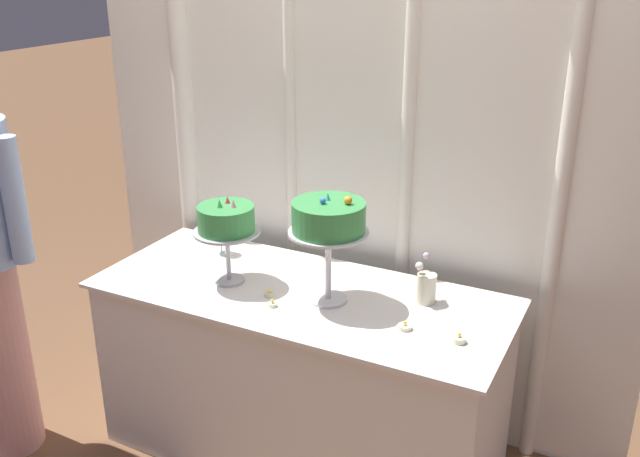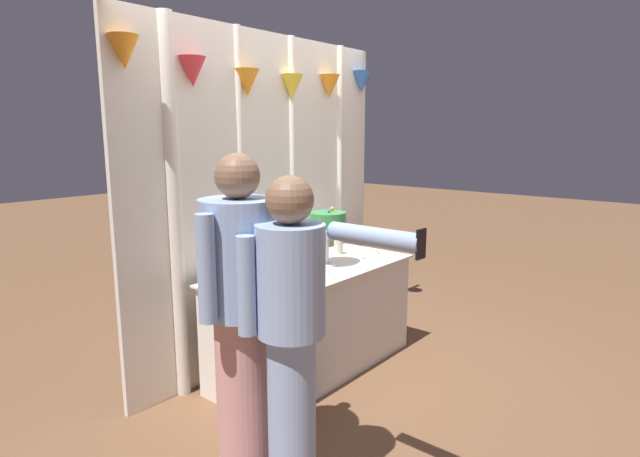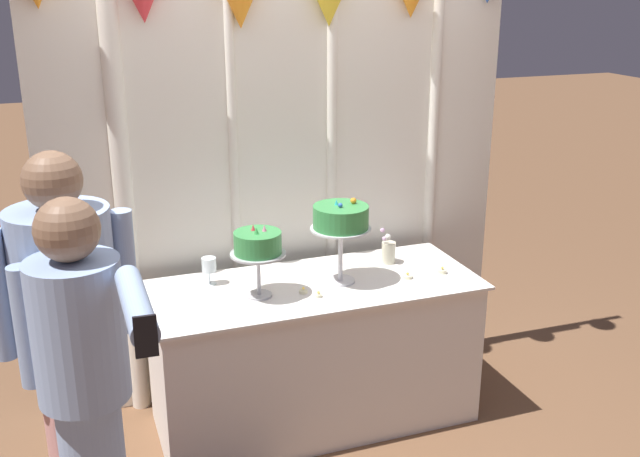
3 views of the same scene
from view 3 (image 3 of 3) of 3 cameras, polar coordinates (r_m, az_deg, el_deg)
ground_plane at (r=4.06m, az=0.06°, el=-15.03°), size 24.00×24.00×0.00m
draped_curtain at (r=4.01m, az=-3.18°, el=5.51°), size 2.56×0.18×2.50m
cake_table at (r=3.94m, az=-0.45°, el=-9.51°), size 1.68×0.70×0.78m
cake_display_nearleft at (r=3.55m, az=-4.79°, el=-1.32°), size 0.27×0.27×0.36m
cake_display_nearright at (r=3.69m, az=1.60°, el=0.65°), size 0.31×0.31×0.44m
wine_glass at (r=3.77m, az=-8.52°, el=-2.82°), size 0.07×0.07×0.14m
flower_vase at (r=4.04m, az=5.26°, el=-1.74°), size 0.08×0.10×0.19m
tealight_far_left at (r=3.66m, az=-1.28°, el=-4.83°), size 0.04×0.04×0.03m
tealight_near_left at (r=3.62m, az=-0.12°, el=-5.13°), size 0.04×0.04×0.03m
tealight_near_right at (r=3.87m, az=6.73°, el=-3.68°), size 0.05×0.05×0.03m
tealight_far_right at (r=3.95m, az=9.35°, el=-3.25°), size 0.05×0.05×0.04m
guest_man_dark_suit at (r=3.05m, az=-18.49°, el=-8.58°), size 0.54×0.44×1.68m
guest_man_pink_jacket at (r=2.79m, az=-17.53°, el=-11.82°), size 0.44×0.79×1.59m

